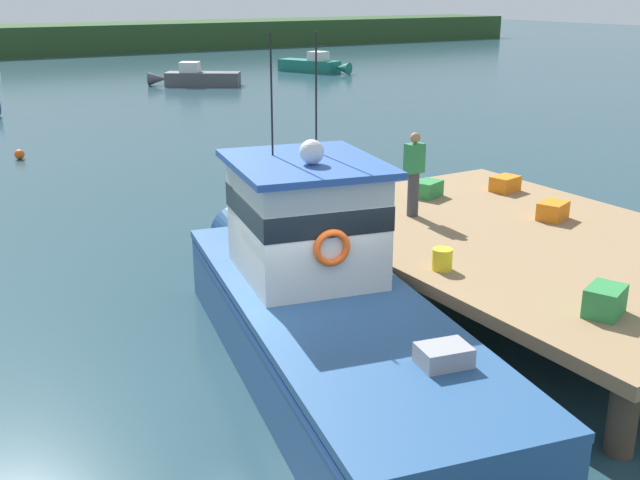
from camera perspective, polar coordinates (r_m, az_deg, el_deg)
The scene contains 13 objects.
ground_plane at distance 11.77m, azimuth -1.78°, elevation -9.13°, with size 200.00×200.00×0.00m, color #23424C.
dock at distance 14.15m, azimuth 15.33°, elevation -0.28°, with size 6.00×9.00×1.20m.
main_fishing_boat at distance 11.35m, azimuth -0.03°, elevation -4.57°, with size 4.10×9.97×4.80m.
crate_single_far at distance 15.28m, azimuth 16.94°, elevation 2.10°, with size 0.60×0.44×0.34m, color orange.
crate_stack_near_edge at distance 16.40m, azimuth 8.01°, elevation 3.79°, with size 0.60×0.44×0.34m, color #2D8442.
crate_stack_mid_dock at distance 11.04m, azimuth 20.43°, elevation -4.26°, with size 0.60×0.44×0.40m, color #2D8442.
crate_single_by_cleat at distance 17.17m, azimuth 13.61°, elevation 4.10°, with size 0.60×0.44×0.33m, color orange.
bait_bucket at distance 12.14m, azimuth 9.08°, elevation -1.42°, with size 0.32×0.32×0.34m, color yellow.
deckhand_by_the_boat at distance 14.78m, azimuth 7.00°, elevation 5.00°, with size 0.36×0.22×1.63m.
moored_boat_near_channel at distance 46.11m, azimuth -9.18°, elevation 11.85°, with size 5.03×3.81×1.36m.
moored_boat_far_right at distance 53.04m, azimuth -0.48°, elevation 12.89°, with size 3.13×5.44×1.39m.
mooring_buoy_spare_mooring at distance 21.71m, azimuth -3.97°, elevation 4.29°, with size 0.38×0.38×0.38m, color #EA5B19.
mooring_buoy_inshore at distance 27.46m, azimuth -21.46°, elevation 5.96°, with size 0.33×0.33×0.33m, color #EA5B19.
Camera 1 is at (-5.12, -9.11, 5.40)m, focal length 43.01 mm.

